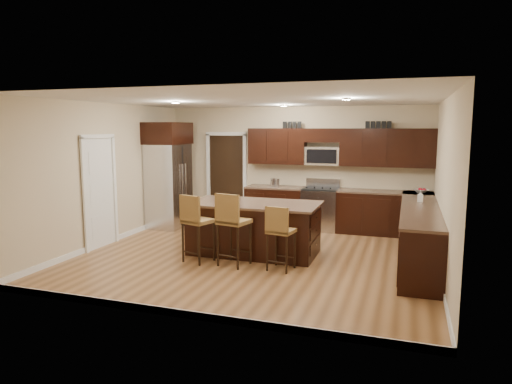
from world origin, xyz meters
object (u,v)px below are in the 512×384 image
(island, at_px, (254,230))
(stool_mid, at_px, (232,221))
(range, at_px, (320,209))
(stool_left, at_px, (195,220))
(refrigerator, at_px, (168,174))
(stool_right, at_px, (280,231))

(island, distance_m, stool_mid, 0.91)
(range, height_order, stool_left, stool_left)
(stool_mid, bearing_deg, stool_left, -168.26)
(stool_left, relative_size, refrigerator, 0.49)
(island, distance_m, refrigerator, 3.02)
(island, bearing_deg, stool_mid, -96.74)
(island, distance_m, stool_right, 1.12)
(stool_left, bearing_deg, range, 80.96)
(stool_right, distance_m, refrigerator, 4.01)
(range, xyz_separation_m, island, (-0.78, -2.25, -0.04))
(stool_left, relative_size, stool_mid, 0.95)
(island, height_order, stool_mid, stool_mid)
(island, distance_m, stool_left, 1.16)
(refrigerator, bearing_deg, island, -30.09)
(stool_mid, height_order, stool_right, stool_mid)
(range, distance_m, refrigerator, 3.47)
(island, relative_size, stool_mid, 1.93)
(stool_mid, xyz_separation_m, refrigerator, (-2.43, 2.31, 0.45))
(stool_left, xyz_separation_m, stool_mid, (0.65, -0.00, 0.03))
(range, relative_size, refrigerator, 0.47)
(range, height_order, stool_mid, stool_mid)
(stool_mid, relative_size, stool_right, 1.16)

